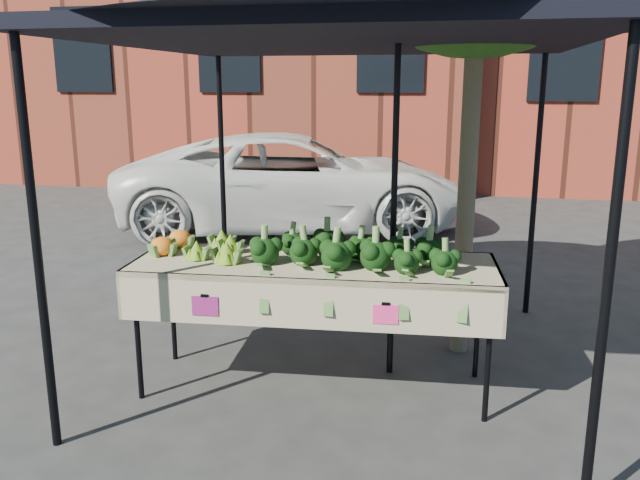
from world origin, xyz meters
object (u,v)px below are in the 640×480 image
(canopy, at_px, (346,183))
(street_tree, at_px, (472,98))
(vehicle, at_px, (294,52))
(table, at_px, (314,326))

(canopy, xyz_separation_m, street_tree, (0.84, 0.44, 0.58))
(vehicle, height_order, street_tree, vehicle)
(canopy, height_order, vehicle, vehicle)
(table, relative_size, street_tree, 0.63)
(vehicle, bearing_deg, canopy, -176.52)
(canopy, bearing_deg, table, -107.92)
(table, distance_m, vehicle, 5.47)
(table, relative_size, vehicle, 0.50)
(table, bearing_deg, vehicle, 105.26)
(table, bearing_deg, street_tree, 41.53)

